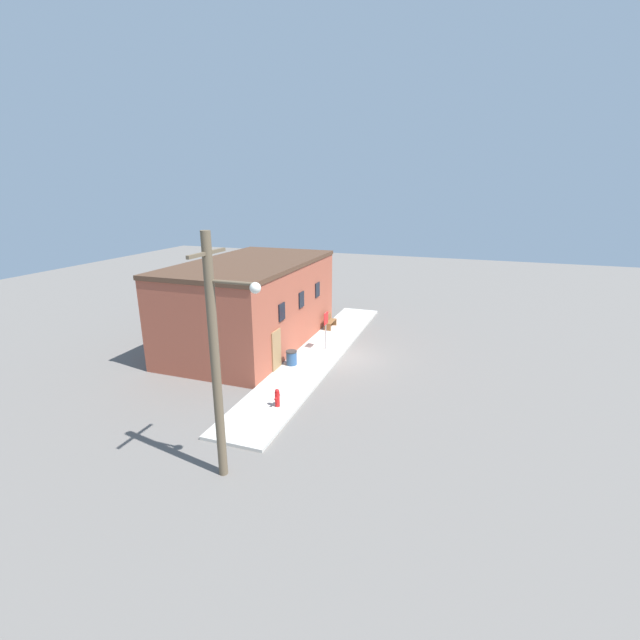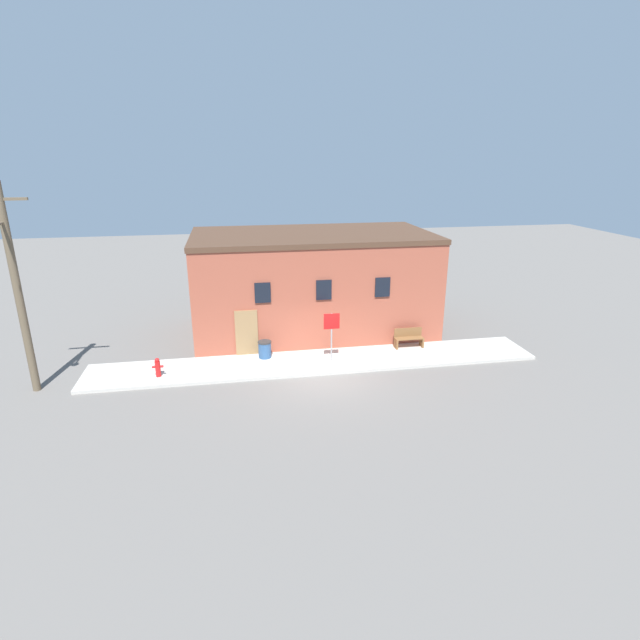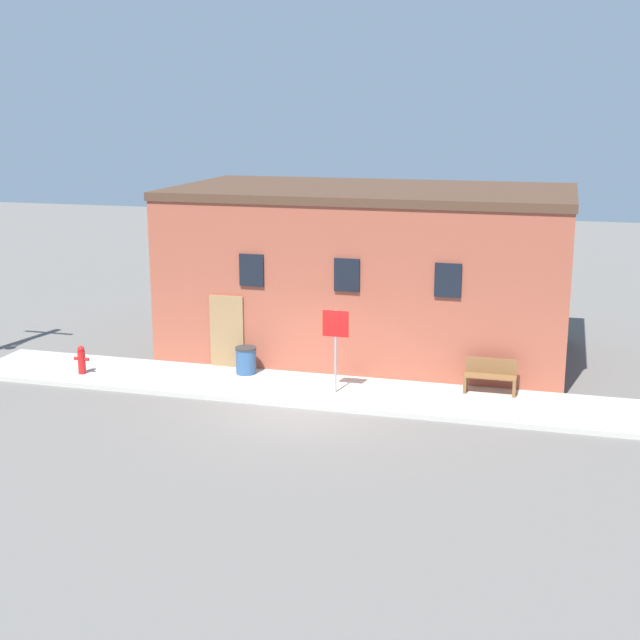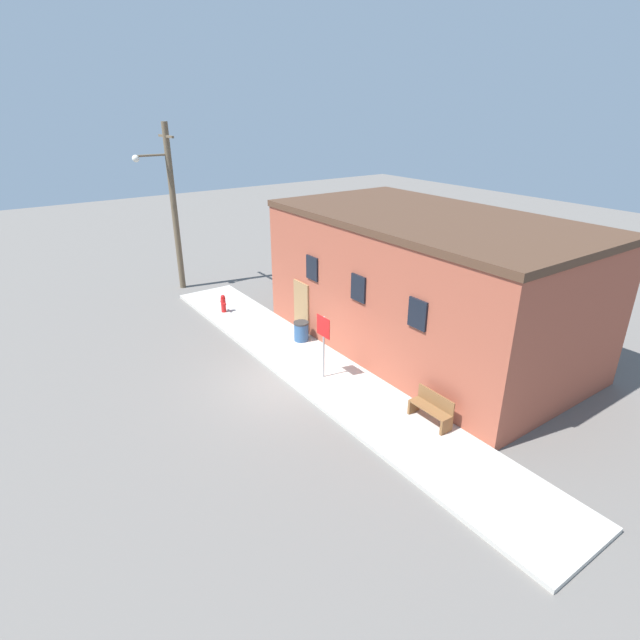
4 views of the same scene
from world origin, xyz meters
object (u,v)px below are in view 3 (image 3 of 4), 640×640
at_px(stop_sign, 336,335).
at_px(trash_bin, 246,360).
at_px(fire_hydrant, 82,360).
at_px(bench, 490,377).

bearing_deg(stop_sign, trash_bin, 161.23).
bearing_deg(stop_sign, fire_hydrant, -177.91).
xyz_separation_m(stop_sign, bench, (3.88, 1.04, -1.11)).
bearing_deg(fire_hydrant, trash_bin, 15.48).
bearing_deg(stop_sign, bench, 14.95).
bearing_deg(fire_hydrant, bench, 6.68).
bearing_deg(trash_bin, stop_sign, -18.77).
bearing_deg(bench, trash_bin, -179.31).
xyz_separation_m(fire_hydrant, trash_bin, (4.40, 1.22, -0.02)).
bearing_deg(trash_bin, bench, 0.69).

